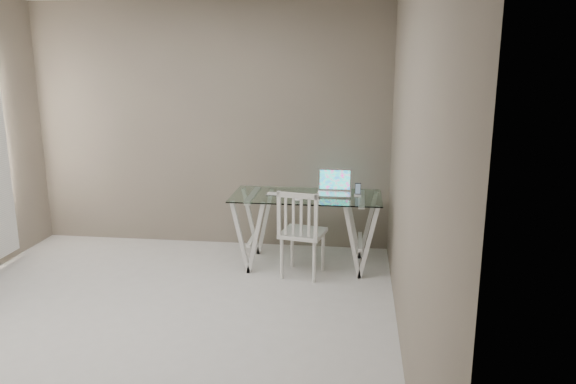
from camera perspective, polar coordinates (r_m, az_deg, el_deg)
name	(u,v)px	position (r m, az deg, el deg)	size (l,w,h in m)	color
room	(118,113)	(4.21, -16.89, 7.64)	(4.50, 4.52, 2.71)	beige
desk	(306,230)	(5.75, 1.86, -3.86)	(1.50, 0.70, 0.75)	silver
chair	(301,230)	(5.41, 1.31, -3.86)	(0.47, 0.47, 0.88)	silver
laptop	(334,188)	(5.72, 4.74, 0.40)	(0.34, 0.28, 0.24)	silver
keyboard	(280,194)	(5.68, -0.77, -0.22)	(0.29, 0.12, 0.01)	silver
mouse	(297,199)	(5.43, 0.95, -0.74)	(0.10, 0.06, 0.03)	white
phone_dock	(358,192)	(5.66, 7.10, -0.04)	(0.07, 0.07, 0.13)	white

